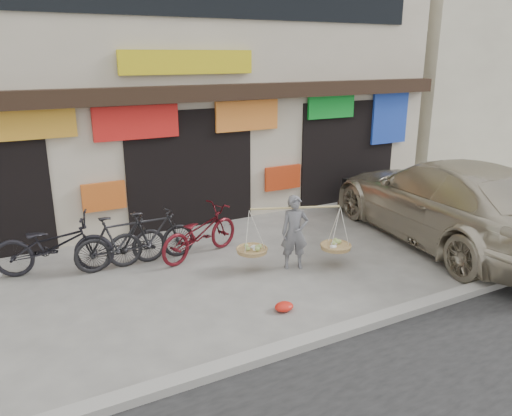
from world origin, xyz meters
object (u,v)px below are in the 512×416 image
street_vendor (295,236)px  bike_3 (121,241)px  bike_2 (200,232)px  bike_0 (54,245)px  suv (447,201)px  bike_1 (152,236)px

street_vendor → bike_3: bearing=173.3°
bike_2 → bike_0: bearing=59.1°
bike_2 → suv: 5.26m
suv → street_vendor: bearing=3.2°
bike_0 → bike_2: size_ratio=1.11×
street_vendor → bike_1: street_vendor is taller
bike_0 → bike_1: (1.73, -0.31, -0.03)m
street_vendor → bike_1: 2.74m
bike_1 → suv: size_ratio=0.27×
street_vendor → suv: size_ratio=0.32×
street_vendor → bike_2: (-1.34, 1.36, -0.14)m
bike_3 → bike_1: bearing=-91.0°
bike_2 → suv: size_ratio=0.30×
bike_0 → bike_1: size_ratio=1.22×
street_vendor → bike_3: size_ratio=1.18×
street_vendor → bike_3: street_vendor is taller
street_vendor → bike_1: size_ratio=1.18×
bike_1 → bike_3: same height
bike_0 → bike_2: bearing=-83.5°
bike_0 → suv: 7.92m
bike_2 → suv: (4.97, -1.67, 0.39)m
bike_1 → bike_2: bike_1 is taller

